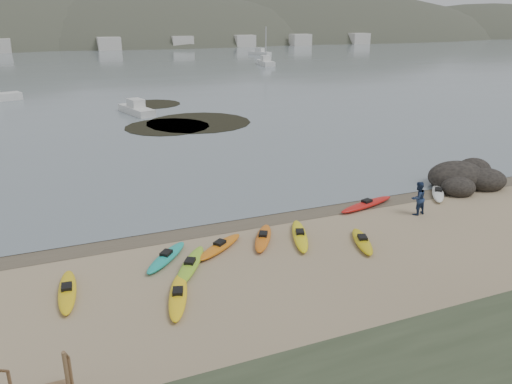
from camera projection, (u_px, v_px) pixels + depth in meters
name	position (u px, v px, depth m)	size (l,w,h in m)	color
ground	(256.00, 217.00, 27.63)	(600.00, 600.00, 0.00)	tan
wet_sand	(258.00, 219.00, 27.37)	(60.00, 60.00, 0.00)	brown
water	(59.00, 34.00, 289.00)	(1200.00, 1200.00, 0.00)	slate
kayaks	(270.00, 242.00, 24.27)	(23.76, 9.09, 0.34)	red
person_east	(418.00, 198.00, 27.77)	(0.93, 0.73, 1.92)	navy
rock_cluster	(465.00, 182.00, 32.75)	(5.47, 4.05, 1.95)	black
kelp_mats	(179.00, 119.00, 53.42)	(13.13, 21.90, 0.04)	black
moored_boats	(112.00, 71.00, 93.95)	(81.60, 83.02, 1.30)	silver
far_hills	(170.00, 80.00, 216.08)	(550.00, 135.00, 80.00)	#384235
far_town	(97.00, 44.00, 155.44)	(199.00, 5.00, 4.00)	beige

